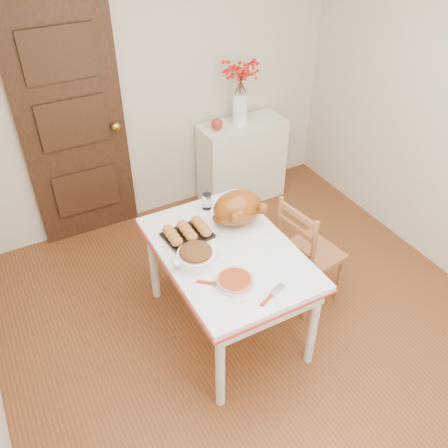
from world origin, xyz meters
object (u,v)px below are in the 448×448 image
turkey_platter (238,209)px  kitchen_table (227,290)px  sideboard (242,161)px  chair_oak (310,251)px  pumpkin_pie (235,280)px

turkey_platter → kitchen_table: bearing=-151.9°
sideboard → kitchen_table: 1.74m
chair_oak → turkey_platter: 0.69m
sideboard → turkey_platter: bearing=-121.5°
sideboard → turkey_platter: size_ratio=1.99×
sideboard → turkey_platter: (-0.76, -1.24, 0.47)m
turkey_platter → pumpkin_pie: bearing=-140.3°
chair_oak → pumpkin_pie: (-0.81, -0.28, 0.31)m
kitchen_table → pumpkin_pie: (-0.11, -0.30, 0.40)m
chair_oak → pumpkin_pie: size_ratio=3.94×
kitchen_table → pumpkin_pie: bearing=-111.0°
chair_oak → pumpkin_pie: chair_oak is taller
sideboard → turkey_platter: 1.53m
sideboard → pumpkin_pie: bearing=-121.4°
sideboard → kitchen_table: size_ratio=0.66×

